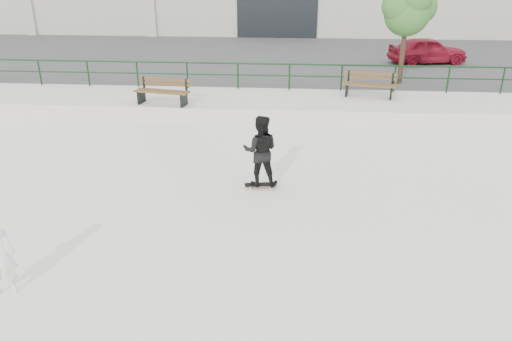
# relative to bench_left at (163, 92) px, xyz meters

# --- Properties ---
(ground) EXTENTS (120.00, 120.00, 0.00)m
(ground) POSITION_rel_bench_left_xyz_m (3.40, -8.47, -0.94)
(ground) COLOR silver
(ground) RESTS_ON ground
(ledge) EXTENTS (30.00, 3.00, 0.50)m
(ledge) POSITION_rel_bench_left_xyz_m (3.40, 1.03, -0.69)
(ledge) COLOR beige
(ledge) RESTS_ON ground
(parking_strip) EXTENTS (60.00, 14.00, 0.50)m
(parking_strip) POSITION_rel_bench_left_xyz_m (3.40, 9.53, -0.69)
(parking_strip) COLOR #3B3B3B
(parking_strip) RESTS_ON ground
(railing) EXTENTS (28.00, 0.06, 1.03)m
(railing) POSITION_rel_bench_left_xyz_m (3.40, 2.33, 0.30)
(railing) COLOR #123316
(railing) RESTS_ON ledge
(bench_left) EXTENTS (2.01, 0.90, 0.90)m
(bench_left) POSITION_rel_bench_left_xyz_m (0.00, 0.00, 0.00)
(bench_left) COLOR brown
(bench_left) RESTS_ON ledge
(bench_right) EXTENTS (2.00, 0.94, 0.89)m
(bench_right) POSITION_rel_bench_left_xyz_m (7.36, 1.57, -0.00)
(bench_right) COLOR brown
(bench_right) RESTS_ON ledge
(tree) EXTENTS (2.22, 1.97, 3.95)m
(tree) POSITION_rel_bench_left_xyz_m (8.91, 3.79, 2.52)
(tree) COLOR #3E2C1F
(tree) RESTS_ON parking_strip
(red_car) EXTENTS (3.88, 2.17, 1.25)m
(red_car) POSITION_rel_bench_left_xyz_m (10.94, 8.03, 0.18)
(red_car) COLOR maroon
(red_car) RESTS_ON parking_strip
(skateboard) EXTENTS (0.80, 0.33, 0.09)m
(skateboard) POSITION_rel_bench_left_xyz_m (3.82, -5.56, -0.87)
(skateboard) COLOR black
(skateboard) RESTS_ON ground
(standing_skater) EXTENTS (0.87, 0.68, 1.78)m
(standing_skater) POSITION_rel_bench_left_xyz_m (3.82, -5.56, 0.04)
(standing_skater) COLOR black
(standing_skater) RESTS_ON skateboard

